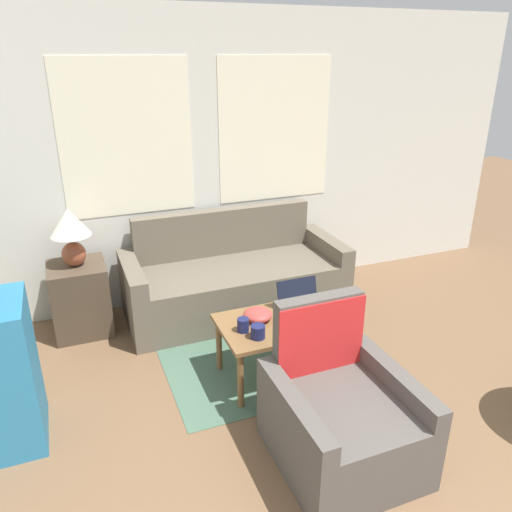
# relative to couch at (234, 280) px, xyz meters

# --- Properties ---
(wall_back) EXTENTS (6.42, 0.06, 2.60)m
(wall_back) POSITION_rel_couch_xyz_m (-0.03, 0.42, 1.03)
(wall_back) COLOR silver
(wall_back) RESTS_ON ground_plane
(rug) EXTENTS (1.60, 1.78, 0.01)m
(rug) POSITION_rel_couch_xyz_m (-0.03, -0.59, -0.27)
(rug) COLOR #476651
(rug) RESTS_ON ground_plane
(couch) EXTENTS (1.97, 0.81, 0.88)m
(couch) POSITION_rel_couch_xyz_m (0.00, 0.00, 0.00)
(couch) COLOR #665B4C
(couch) RESTS_ON ground_plane
(armchair) EXTENTS (0.75, 0.81, 0.90)m
(armchair) POSITION_rel_couch_xyz_m (-0.04, -1.95, -0.01)
(armchair) COLOR #514C47
(armchair) RESTS_ON ground_plane
(side_table) EXTENTS (0.46, 0.46, 0.61)m
(side_table) POSITION_rel_couch_xyz_m (-1.34, 0.09, 0.03)
(side_table) COLOR #4C3D2D
(side_table) RESTS_ON ground_plane
(table_lamp) EXTENTS (0.32, 0.32, 0.48)m
(table_lamp) POSITION_rel_couch_xyz_m (-1.34, 0.09, 0.64)
(table_lamp) COLOR brown
(table_lamp) RESTS_ON side_table
(coffee_table) EXTENTS (0.89, 0.57, 0.45)m
(coffee_table) POSITION_rel_couch_xyz_m (-0.03, -1.11, 0.12)
(coffee_table) COLOR brown
(coffee_table) RESTS_ON ground_plane
(laptop) EXTENTS (0.32, 0.26, 0.22)m
(laptop) POSITION_rel_couch_xyz_m (0.17, -1.03, 0.23)
(laptop) COLOR #B7B7BC
(laptop) RESTS_ON coffee_table
(cup_navy) EXTENTS (0.08, 0.08, 0.10)m
(cup_navy) POSITION_rel_couch_xyz_m (-0.33, -1.15, 0.22)
(cup_navy) COLOR #191E4C
(cup_navy) RESTS_ON coffee_table
(cup_yellow) EXTENTS (0.10, 0.10, 0.09)m
(cup_yellow) POSITION_rel_couch_xyz_m (-0.27, -1.26, 0.22)
(cup_yellow) COLOR #191E4C
(cup_yellow) RESTS_ON coffee_table
(snack_bowl) EXTENTS (0.21, 0.21, 0.08)m
(snack_bowl) POSITION_rel_couch_xyz_m (-0.18, -1.04, 0.22)
(snack_bowl) COLOR #B23D38
(snack_bowl) RESTS_ON coffee_table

